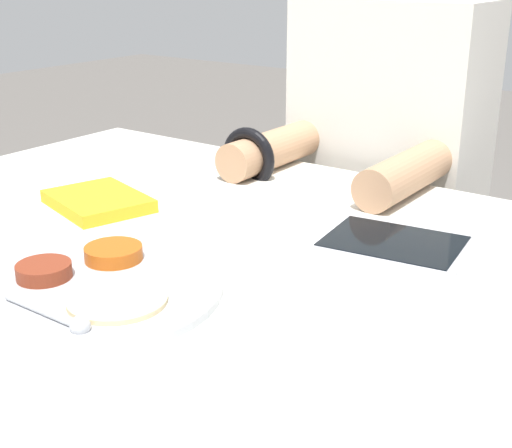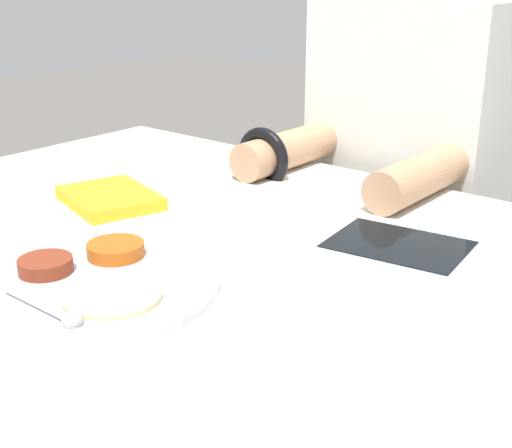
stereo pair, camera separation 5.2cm
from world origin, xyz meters
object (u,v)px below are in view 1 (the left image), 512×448
object	(u,v)px
tablet_device	(393,244)
person_diner	(381,233)
thali_tray	(95,286)
red_notebook	(98,202)

from	to	relation	value
tablet_device	person_diner	xyz separation A→B (m)	(-0.22, 0.43, -0.17)
tablet_device	person_diner	world-z (taller)	person_diner
tablet_device	person_diner	size ratio (longest dim) A/B	0.17
thali_tray	person_diner	size ratio (longest dim) A/B	0.24
thali_tray	tablet_device	xyz separation A→B (m)	(0.22, 0.34, -0.00)
thali_tray	red_notebook	xyz separation A→B (m)	(-0.23, 0.21, 0.00)
thali_tray	tablet_device	size ratio (longest dim) A/B	1.38
thali_tray	red_notebook	world-z (taller)	thali_tray
thali_tray	person_diner	distance (m)	0.79
red_notebook	person_diner	xyz separation A→B (m)	(0.23, 0.55, -0.17)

